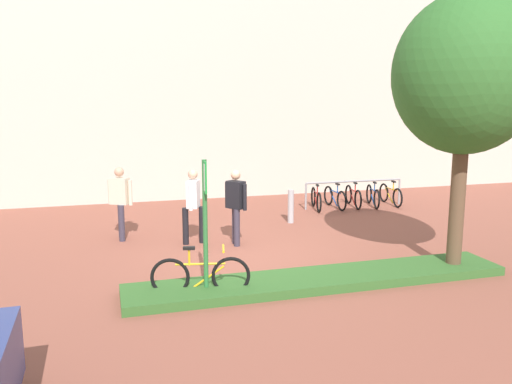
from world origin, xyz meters
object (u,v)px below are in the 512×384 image
Objects in this scene: bike_at_sign at (201,275)px; bollard_steel at (291,206)px; person_suited_navy at (236,202)px; tree_sidewalk at (466,75)px; bike_rack_cluster at (354,196)px; person_shirt_white at (193,202)px; parking_sign_post at (205,208)px; person_shirt_blue at (120,198)px.

bollard_steel reaches higher than bike_at_sign.
person_suited_navy is at bearing 65.21° from bike_at_sign.
tree_sidewalk is 3.01× the size of person_suited_navy.
bike_rack_cluster is 3.57× the size of bollard_steel.
person_suited_navy is (1.33, 2.87, 0.63)m from bike_at_sign.
tree_sidewalk is at bearing -70.39° from bollard_steel.
bike_at_sign is 0.96× the size of person_shirt_white.
parking_sign_post is 8.44m from bike_rack_cluster.
person_shirt_white is (-2.83, -1.31, 0.53)m from bollard_steel.
bollard_steel is (-2.59, -1.46, 0.10)m from bike_rack_cluster.
bike_rack_cluster is at bearing 27.02° from person_shirt_white.
bike_rack_cluster is 1.87× the size of person_shirt_white.
bike_at_sign is (-0.08, 0.05, -1.17)m from parking_sign_post.
person_suited_navy reaches higher than bike_at_sign.
bollard_steel is (3.17, 4.60, -1.07)m from parking_sign_post.
person_shirt_white is at bearing -155.16° from bollard_steel.
bike_rack_cluster is at bearing 15.25° from person_shirt_blue.
tree_sidewalk reaches higher than person_shirt_blue.
person_suited_navy is 2.77m from person_shirt_blue.
parking_sign_post reaches higher than bike_rack_cluster.
person_suited_navy is (-4.52, -3.13, 0.64)m from bike_rack_cluster.
bike_rack_cluster is (5.76, 6.06, -1.17)m from parking_sign_post.
person_suited_navy is at bearing -26.19° from person_shirt_blue.
person_suited_navy is at bearing 140.43° from tree_sidewalk.
tree_sidewalk is 5.94m from bike_at_sign.
person_shirt_white is (-0.90, 0.37, 0.00)m from person_suited_navy.
bike_at_sign is at bearing -114.79° from person_suited_navy.
person_suited_navy is (-3.58, 2.96, -2.72)m from tree_sidewalk.
parking_sign_post is 1.35× the size of person_suited_navy.
bike_rack_cluster is at bearing 34.73° from person_suited_navy.
bike_at_sign is 3.23m from person_suited_navy.
bollard_steel is at bearing 5.89° from person_shirt_blue.
person_shirt_white reaches higher than bike_at_sign.
person_shirt_blue is (-6.07, 4.18, -2.72)m from tree_sidewalk.
person_suited_navy is 1.00× the size of person_shirt_white.
person_shirt_blue is at bearing 145.42° from tree_sidewalk.
tree_sidewalk is at bearing -36.57° from person_shirt_white.
person_shirt_blue reaches higher than bollard_steel.
person_suited_navy is (1.24, 2.93, -0.53)m from parking_sign_post.
tree_sidewalk reaches higher than parking_sign_post.
tree_sidewalk reaches higher than bollard_steel.
bollard_steel is at bearing 54.42° from bike_at_sign.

